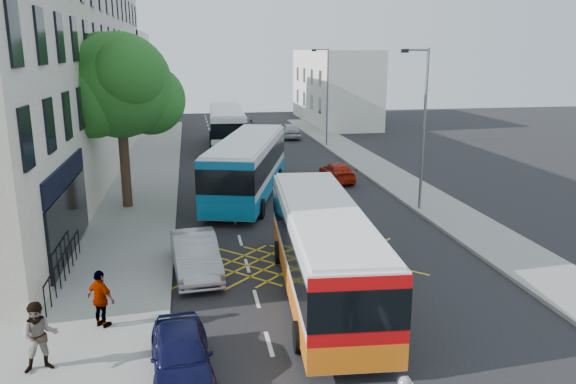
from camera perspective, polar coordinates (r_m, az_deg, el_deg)
name	(u,v)px	position (r m, az deg, el deg)	size (l,w,h in m)	color
ground	(378,334)	(17.08, 9.09, -14.09)	(120.00, 120.00, 0.00)	black
pavement_left	(128,207)	(30.41, -15.93, -1.51)	(5.00, 70.00, 0.15)	gray
pavement_right	(418,194)	(32.76, 13.08, -0.21)	(3.00, 70.00, 0.15)	gray
terrace_main	(47,71)	(39.67, -23.31, 11.26)	(8.30, 45.00, 13.50)	beige
terrace_far	(111,77)	(69.79, -17.57, 11.12)	(8.00, 20.00, 10.00)	silver
building_right	(334,87)	(64.34, 4.69, 10.61)	(6.00, 18.00, 8.00)	silver
street_tree	(119,86)	(29.37, -16.79, 10.23)	(6.30, 5.70, 8.80)	#382619
lamp_near	(422,121)	(28.71, 13.49, 6.99)	(1.45, 0.15, 8.00)	slate
lamp_far	(326,92)	(47.65, 3.91, 10.10)	(1.45, 0.15, 8.00)	slate
railings	(64,266)	(21.29, -21.81, -6.97)	(0.08, 5.60, 1.14)	black
bus_near	(323,249)	(18.77, 3.59, -5.84)	(3.34, 11.07, 3.07)	silver
bus_mid	(248,166)	(31.30, -4.12, 2.62)	(5.91, 12.17, 3.34)	silver
bus_far	(227,127)	(47.77, -6.24, 6.59)	(3.24, 11.84, 3.31)	silver
parked_car_blue	(181,354)	(14.91, -10.79, -15.88)	(1.50, 3.73, 1.27)	#0D0E34
parked_car_silver	(195,255)	(21.03, -9.39, -6.29)	(1.57, 4.50, 1.48)	#929499
red_hatchback	(337,172)	(35.52, 5.04, 2.06)	(1.63, 4.01, 1.16)	#A01806
distant_car_grey	(239,120)	(60.38, -5.05, 7.27)	(2.51, 5.44, 1.51)	#44474C
distant_car_silver	(290,130)	(52.75, 0.21, 6.28)	(1.70, 4.23, 1.44)	#B3B6BB
pedestrian_near	(40,337)	(15.79, -23.91, -13.31)	(0.90, 0.70, 1.85)	gray
pedestrian_far	(101,299)	(17.47, -18.47, -10.26)	(1.02, 0.43, 1.75)	gray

